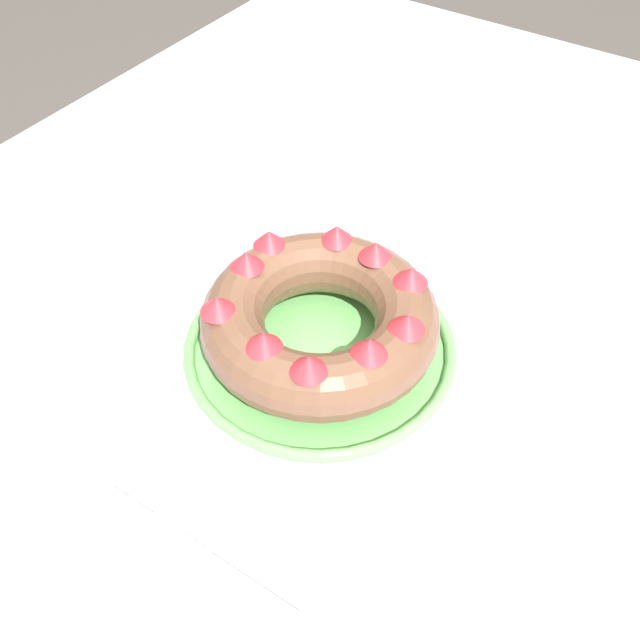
% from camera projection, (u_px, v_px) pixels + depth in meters
% --- Properties ---
extents(ground_plane, '(8.00, 8.00, 0.00)m').
position_uv_depth(ground_plane, '(344.00, 634.00, 1.32)').
color(ground_plane, '#4C4742').
extents(dining_table, '(1.59, 1.25, 0.75)m').
position_uv_depth(dining_table, '(358.00, 393.00, 0.83)').
color(dining_table, silver).
rests_on(dining_table, ground_plane).
extents(serving_dish, '(0.28, 0.28, 0.02)m').
position_uv_depth(serving_dish, '(320.00, 348.00, 0.77)').
color(serving_dish, '#6BB760').
rests_on(serving_dish, dining_table).
extents(bundt_cake, '(0.24, 0.24, 0.08)m').
position_uv_depth(bundt_cake, '(320.00, 318.00, 0.74)').
color(bundt_cake, brown).
rests_on(bundt_cake, serving_dish).
extents(fork, '(0.02, 0.19, 0.01)m').
position_uv_depth(fork, '(202.00, 522.00, 0.64)').
color(fork, white).
rests_on(fork, dining_table).
extents(serving_knife, '(0.02, 0.21, 0.01)m').
position_uv_depth(serving_knife, '(208.00, 565.00, 0.61)').
color(serving_knife, white).
rests_on(serving_knife, dining_table).
extents(cake_knife, '(0.02, 0.17, 0.01)m').
position_uv_depth(cake_knife, '(254.00, 510.00, 0.65)').
color(cake_knife, white).
rests_on(cake_knife, dining_table).
extents(napkin, '(0.18, 0.13, 0.00)m').
position_uv_depth(napkin, '(399.00, 210.00, 0.95)').
color(napkin, white).
rests_on(napkin, dining_table).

